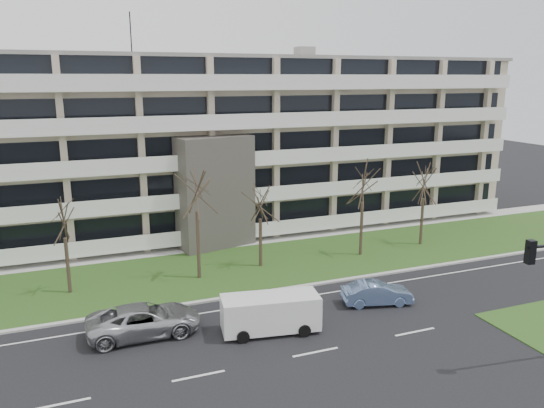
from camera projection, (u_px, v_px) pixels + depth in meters
name	position (u px, v px, depth m)	size (l,w,h in m)	color
ground	(315.00, 352.00, 26.65)	(160.00, 160.00, 0.00)	black
grass_verge	(237.00, 268.00, 38.42)	(90.00, 10.00, 0.06)	#324F1A
curb	(261.00, 293.00, 33.88)	(90.00, 0.35, 0.12)	#B2B2AD
sidewalk	(217.00, 246.00, 43.40)	(90.00, 2.00, 0.08)	#B2B2AD
lane_edge_line	(269.00, 302.00, 32.54)	(90.00, 0.12, 0.01)	white
apartment_building	(194.00, 144.00, 47.81)	(60.50, 15.10, 18.75)	#BDAB93
silver_pickup	(144.00, 320.00, 28.30)	(2.76, 5.99, 1.67)	#A8AAAF
blue_sedan	(377.00, 293.00, 32.18)	(1.48, 4.24, 1.40)	#6D8ABE
white_van	(272.00, 310.00, 28.59)	(5.51, 2.81, 2.04)	white
tree_2	(63.00, 216.00, 32.78)	(3.29, 3.29, 6.59)	#382B21
tree_3	(196.00, 184.00, 34.93)	(4.26, 4.26, 8.51)	#382B21
tree_4	(260.00, 200.00, 37.58)	(3.22, 3.22, 6.44)	#382B21
tree_5	(363.00, 181.00, 39.86)	(3.79, 3.79, 7.58)	#382B21
tree_6	(424.00, 180.00, 42.55)	(3.49, 3.49, 6.97)	#382B21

